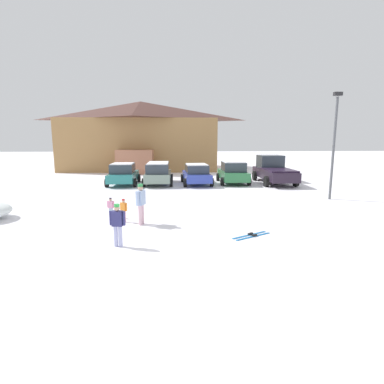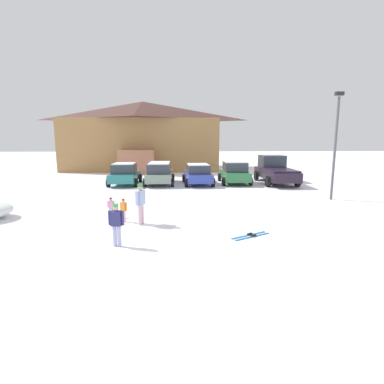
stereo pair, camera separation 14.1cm
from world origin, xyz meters
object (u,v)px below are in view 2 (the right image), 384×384
(skier_adult_in_blue_parka, at_px, (141,202))
(pair_of_skis, at_px, (251,236))
(ski_lodge, at_px, (143,135))
(skier_child_in_pink_snowsuit, at_px, (111,206))
(skier_child_in_orange_jacket, at_px, (124,209))
(parked_green_coupe, at_px, (234,172))
(pickup_truck, at_px, (275,170))
(parked_teal_hatchback, at_px, (125,174))
(lamp_post, at_px, (336,141))
(skier_teen_in_navy_coat, at_px, (116,223))
(parked_blue_hatchback, at_px, (198,174))
(parked_grey_wagon, at_px, (160,172))

(skier_adult_in_blue_parka, xyz_separation_m, pair_of_skis, (4.11, -1.74, -0.92))
(ski_lodge, xyz_separation_m, skier_child_in_pink_snowsuit, (0.97, -22.71, -3.40))
(skier_child_in_orange_jacket, distance_m, skier_adult_in_blue_parka, 0.94)
(ski_lodge, height_order, parked_green_coupe, ski_lodge)
(pickup_truck, bearing_deg, parked_teal_hatchback, -178.43)
(pair_of_skis, bearing_deg, skier_child_in_pink_snowsuit, 152.36)
(parked_teal_hatchback, relative_size, skier_child_in_pink_snowsuit, 4.68)
(pair_of_skis, xyz_separation_m, lamp_post, (6.25, 6.37, 3.32))
(parked_teal_hatchback, relative_size, skier_child_in_orange_jacket, 4.22)
(parked_teal_hatchback, xyz_separation_m, pickup_truck, (11.77, 0.32, 0.16))
(pickup_truck, height_order, skier_teen_in_navy_coat, pickup_truck)
(skier_child_in_orange_jacket, height_order, skier_teen_in_navy_coat, skier_teen_in_navy_coat)
(parked_teal_hatchback, relative_size, parked_blue_hatchback, 0.96)
(parked_grey_wagon, relative_size, pickup_truck, 0.76)
(parked_grey_wagon, xyz_separation_m, skier_child_in_orange_jacket, (-0.90, -10.80, -0.35))
(ski_lodge, xyz_separation_m, parked_green_coupe, (8.44, -12.48, -3.04))
(parked_teal_hatchback, distance_m, pickup_truck, 11.78)
(ski_lodge, height_order, pickup_truck, ski_lodge)
(parked_blue_hatchback, height_order, skier_child_in_orange_jacket, parked_blue_hatchback)
(parked_blue_hatchback, xyz_separation_m, skier_teen_in_navy_coat, (-3.55, -13.50, -0.01))
(parked_green_coupe, bearing_deg, skier_teen_in_navy_coat, -114.92)
(ski_lodge, relative_size, skier_teen_in_navy_coat, 12.57)
(ski_lodge, bearing_deg, lamp_post, -56.39)
(ski_lodge, bearing_deg, pickup_truck, -46.83)
(lamp_post, bearing_deg, skier_teen_in_navy_coat, -146.48)
(pickup_truck, xyz_separation_m, skier_child_in_pink_snowsuit, (-10.70, -10.26, -0.49))
(parked_green_coupe, bearing_deg, skier_adult_in_blue_parka, -117.78)
(skier_child_in_orange_jacket, xyz_separation_m, skier_adult_in_blue_parka, (0.76, -0.38, 0.38))
(parked_blue_hatchback, xyz_separation_m, pair_of_skis, (1.04, -12.70, -0.78))
(parked_teal_hatchback, distance_m, parked_green_coupe, 8.54)
(ski_lodge, distance_m, skier_child_in_pink_snowsuit, 22.98)
(parked_green_coupe, xyz_separation_m, pair_of_skis, (-1.90, -13.15, -0.85))
(ski_lodge, xyz_separation_m, pickup_truck, (11.68, -12.45, -2.91))
(ski_lodge, relative_size, lamp_post, 2.95)
(parked_teal_hatchback, bearing_deg, lamp_post, -26.69)
(parked_green_coupe, xyz_separation_m, skier_child_in_pink_snowsuit, (-7.47, -10.23, -0.36))
(parked_teal_hatchback, relative_size, lamp_post, 0.70)
(pickup_truck, relative_size, skier_adult_in_blue_parka, 3.54)
(pickup_truck, bearing_deg, parked_blue_hatchback, -175.59)
(skier_child_in_pink_snowsuit, relative_size, skier_child_in_orange_jacket, 0.90)
(ski_lodge, distance_m, skier_child_in_orange_jacket, 23.80)
(parked_teal_hatchback, relative_size, skier_adult_in_blue_parka, 2.50)
(skier_adult_in_blue_parka, relative_size, lamp_post, 0.28)
(parked_green_coupe, bearing_deg, lamp_post, -57.27)
(ski_lodge, distance_m, parked_grey_wagon, 13.30)
(skier_child_in_orange_jacket, bearing_deg, parked_blue_hatchback, 70.06)
(pickup_truck, bearing_deg, ski_lodge, 133.17)
(parked_grey_wagon, distance_m, skier_child_in_pink_snowsuit, 10.14)
(skier_child_in_orange_jacket, bearing_deg, parked_green_coupe, 58.44)
(skier_teen_in_navy_coat, xyz_separation_m, pair_of_skis, (4.58, 0.80, -0.77))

